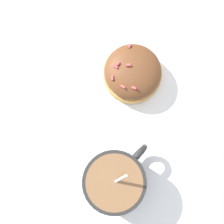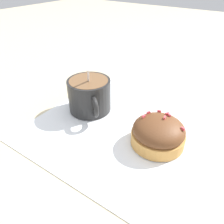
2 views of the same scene
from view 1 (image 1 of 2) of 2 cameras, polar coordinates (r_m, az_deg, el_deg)
name	(u,v)px [view 1 (image 1 of 2)]	position (r m, az deg, el deg)	size (l,w,h in m)	color
ground_plane	(123,127)	(0.52, 1.97, -2.67)	(3.00, 3.00, 0.00)	#C6B793
paper_napkin	(123,126)	(0.52, 1.97, -2.66)	(0.33, 0.34, 0.00)	white
coffee_cup	(115,180)	(0.48, 0.52, -12.33)	(0.11, 0.10, 0.10)	black
frosted_pastry	(133,73)	(0.51, 3.78, 7.16)	(0.10, 0.10, 0.05)	#D19347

